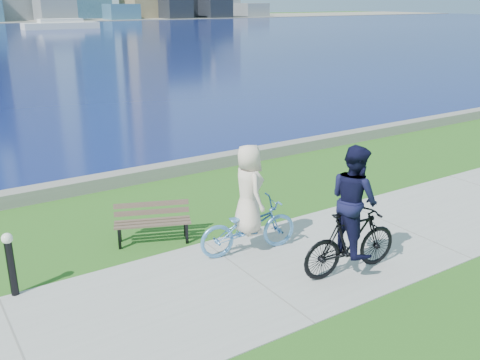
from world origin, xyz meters
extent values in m
plane|color=#225616|center=(0.00, 0.00, 0.00)|extent=(320.00, 320.00, 0.00)
cube|color=#9A9A95|center=(0.00, 0.00, 0.01)|extent=(80.00, 3.50, 0.02)
cube|color=slate|center=(0.00, 6.20, 0.17)|extent=(90.00, 0.50, 0.35)
cube|color=slate|center=(28.96, 121.65, 3.12)|extent=(7.89, 7.80, 6.24)
cube|color=navy|center=(44.13, 120.27, 1.83)|extent=(7.36, 6.17, 3.65)
cube|color=black|center=(58.29, 119.85, 2.82)|extent=(6.69, 6.88, 5.63)
cube|color=black|center=(69.52, 119.65, 3.32)|extent=(6.77, 7.57, 6.65)
cube|color=slate|center=(82.25, 121.43, 1.83)|extent=(7.25, 7.77, 3.65)
cube|color=silver|center=(20.54, 87.08, 0.52)|extent=(12.21, 3.49, 1.05)
cube|color=silver|center=(20.54, 87.08, 1.35)|extent=(6.98, 2.62, 0.61)
cube|color=black|center=(-1.57, 2.44, 0.22)|extent=(0.08, 0.08, 0.44)
cube|color=black|center=(-0.31, 1.93, 0.22)|extent=(0.08, 0.08, 0.44)
cube|color=black|center=(-1.44, 2.76, 0.22)|extent=(0.08, 0.08, 0.44)
cube|color=black|center=(-0.18, 2.26, 0.22)|extent=(0.08, 0.08, 0.44)
cube|color=brown|center=(-0.94, 2.18, 0.46)|extent=(1.48, 0.67, 0.04)
cube|color=brown|center=(-0.88, 2.33, 0.46)|extent=(1.48, 0.67, 0.04)
cube|color=brown|center=(-0.82, 2.47, 0.46)|extent=(1.48, 0.67, 0.04)
cube|color=brown|center=(-0.78, 2.58, 0.58)|extent=(1.46, 0.64, 0.11)
cube|color=brown|center=(-0.77, 2.61, 0.75)|extent=(1.46, 0.64, 0.11)
cylinder|color=black|center=(-3.73, 1.70, 0.52)|extent=(0.13, 0.13, 1.03)
sphere|color=white|center=(-3.73, 1.70, 1.07)|extent=(0.19, 0.19, 0.19)
imported|color=#5795D4|center=(0.53, 0.90, 0.55)|extent=(1.02, 2.12, 1.06)
imported|color=white|center=(0.53, 0.90, 1.34)|extent=(0.70, 0.95, 1.77)
imported|color=black|center=(1.62, -0.82, 0.63)|extent=(0.78, 2.07, 1.22)
imported|color=black|center=(1.62, -0.82, 1.45)|extent=(0.83, 1.02, 1.99)
camera|label=1|loc=(-4.88, -7.12, 4.81)|focal=40.00mm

